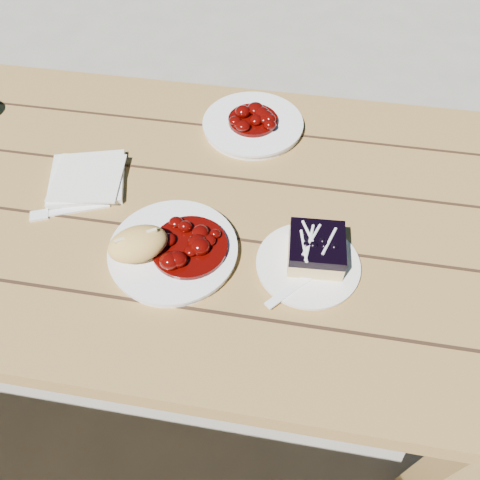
% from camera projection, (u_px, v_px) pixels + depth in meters
% --- Properties ---
extents(ground, '(60.00, 60.00, 0.00)m').
position_uv_depth(ground, '(132.00, 343.00, 1.57)').
color(ground, gray).
rests_on(ground, ground).
extents(picnic_table, '(2.00, 1.55, 0.75)m').
position_uv_depth(picnic_table, '(87.00, 234.00, 1.10)').
color(picnic_table, brown).
rests_on(picnic_table, ground).
extents(main_plate, '(0.23, 0.23, 0.02)m').
position_uv_depth(main_plate, '(173.00, 251.00, 0.86)').
color(main_plate, white).
rests_on(main_plate, picnic_table).
extents(goulash_stew, '(0.14, 0.14, 0.04)m').
position_uv_depth(goulash_stew, '(188.00, 241.00, 0.84)').
color(goulash_stew, '#480402').
rests_on(goulash_stew, main_plate).
extents(bread_roll, '(0.13, 0.12, 0.06)m').
position_uv_depth(bread_roll, '(138.00, 244.00, 0.83)').
color(bread_roll, '#E4B357').
rests_on(bread_roll, main_plate).
extents(dessert_plate, '(0.18, 0.18, 0.01)m').
position_uv_depth(dessert_plate, '(308.00, 265.00, 0.84)').
color(dessert_plate, white).
rests_on(dessert_plate, picnic_table).
extents(blueberry_cake, '(0.10, 0.10, 0.06)m').
position_uv_depth(blueberry_cake, '(316.00, 249.00, 0.83)').
color(blueberry_cake, '#E3C17C').
rests_on(blueberry_cake, dessert_plate).
extents(fork_dessert, '(0.13, 0.14, 0.00)m').
position_uv_depth(fork_dessert, '(294.00, 287.00, 0.81)').
color(fork_dessert, white).
rests_on(fork_dessert, dessert_plate).
extents(napkin_stack, '(0.19, 0.19, 0.01)m').
position_uv_depth(napkin_stack, '(87.00, 179.00, 0.98)').
color(napkin_stack, white).
rests_on(napkin_stack, picnic_table).
extents(fork_table, '(0.16, 0.08, 0.00)m').
position_uv_depth(fork_table, '(78.00, 209.00, 0.93)').
color(fork_table, white).
rests_on(fork_table, picnic_table).
extents(second_plate, '(0.23, 0.23, 0.02)m').
position_uv_depth(second_plate, '(253.00, 125.00, 1.08)').
color(second_plate, white).
rests_on(second_plate, picnic_table).
extents(second_stew, '(0.11, 0.11, 0.04)m').
position_uv_depth(second_stew, '(253.00, 114.00, 1.06)').
color(second_stew, '#480402').
rests_on(second_stew, second_plate).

